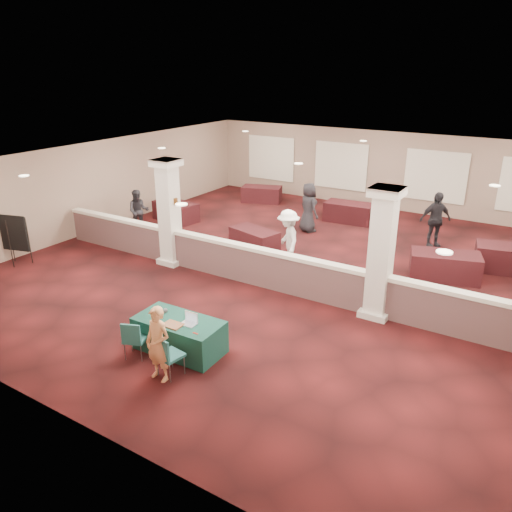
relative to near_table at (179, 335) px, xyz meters
The scene contains 33 objects.
ground 5.27m from the near_table, 89.65° to the left, with size 16.00×16.00×0.00m, color #431011.
wall_back 13.32m from the near_table, 89.86° to the left, with size 16.00×0.04×3.20m, color gray.
wall_front 3.01m from the near_table, 89.32° to the right, with size 16.00×0.04×3.20m, color gray.
wall_left 9.63m from the near_table, 146.57° to the left, with size 0.04×16.00×3.20m, color gray.
ceiling 5.98m from the near_table, 89.65° to the left, with size 16.00×16.00×0.02m, color white.
partition_wall 3.77m from the near_table, 89.50° to the left, with size 15.60×0.28×1.10m.
column_left 5.27m from the near_table, 132.68° to the left, with size 0.72×0.72×3.20m.
column_right 5.00m from the near_table, 51.11° to the left, with size 0.72×0.72×3.20m.
sconce_left 5.56m from the near_table, 134.90° to the left, with size 0.12×0.12×0.18m.
sconce_right 5.19m from the near_table, 130.29° to the left, with size 0.12×0.12×0.18m.
near_table is the anchor object (origin of this frame).
conf_chair_main 0.99m from the near_table, 63.94° to the right, with size 0.51×0.51×0.89m.
conf_chair_side 0.96m from the near_table, 127.62° to the right, with size 0.56×0.56×0.86m.
easel_board 7.49m from the near_table, behind, with size 0.90×0.54×1.56m.
woman 1.14m from the near_table, 71.01° to the right, with size 0.55×0.37×1.54m, color #FFAA6E.
far_table_front_left 9.58m from the near_table, 130.91° to the left, with size 1.79×0.89×0.72m, color black.
far_table_front_center 6.45m from the near_table, 107.76° to the left, with size 1.65×0.83×0.67m, color black.
far_table_front_right 7.98m from the near_table, 60.49° to the left, with size 1.89×0.94×0.77m, color black.
far_table_back_left 12.41m from the near_table, 113.16° to the left, with size 1.70×0.85×0.69m, color black.
far_table_back_center 10.69m from the near_table, 92.57° to the left, with size 1.83×0.91×0.74m, color black.
far_table_back_right 10.09m from the near_table, 57.34° to the left, with size 1.92×0.96×0.78m, color black.
attendee_a 8.47m from the near_table, 139.83° to the left, with size 0.75×0.42×1.56m, color black.
attendee_b 5.30m from the near_table, 92.62° to the left, with size 1.15×0.53×1.80m, color silver.
attendee_c 9.97m from the near_table, 72.50° to the left, with size 1.10×0.52×1.87m, color black.
attendee_d 8.87m from the near_table, 98.39° to the left, with size 0.88×0.48×1.79m, color black.
laptop_base 0.48m from the near_table, ahead, with size 0.33×0.23×0.02m, color silver.
laptop_screen 0.58m from the near_table, 14.01° to the left, with size 0.33×0.01×0.22m, color silver.
screen_glow 0.57m from the near_table, 12.72° to the left, with size 0.30×0.00×0.19m, color silver.
knitting 0.46m from the near_table, 76.91° to the right, with size 0.40×0.30×0.03m, color #B7571D.
yarn_cream 0.70m from the near_table, 167.91° to the right, with size 0.11×0.11×0.11m, color beige.
yarn_red 0.81m from the near_table, behind, with size 0.10×0.10×0.10m, color #5D1A12.
yarn_grey 0.62m from the near_table, 166.85° to the left, with size 0.10×0.10×0.10m, color #444448.
scissors 0.80m from the near_table, 21.52° to the right, with size 0.12×0.03×0.01m, color #AE1C12.
Camera 1 is at (6.27, -12.29, 5.79)m, focal length 35.00 mm.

